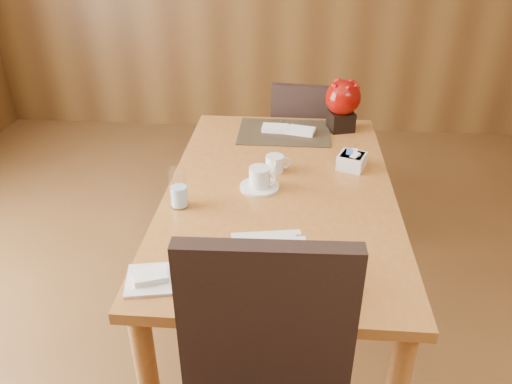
# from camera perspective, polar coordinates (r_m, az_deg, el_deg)

# --- Properties ---
(dining_table) EXTENTS (0.90, 1.50, 0.75)m
(dining_table) POSITION_cam_1_polar(r_m,az_deg,el_deg) (2.05, 2.70, -1.82)
(dining_table) COLOR #A4662D
(dining_table) RESTS_ON ground
(placemat_near) EXTENTS (0.45, 0.33, 0.01)m
(placemat_near) POSITION_cam_1_polar(r_m,az_deg,el_deg) (1.55, 2.00, -9.48)
(placemat_near) COLOR black
(placemat_near) RESTS_ON dining_table
(placemat_far) EXTENTS (0.45, 0.33, 0.01)m
(placemat_far) POSITION_cam_1_polar(r_m,az_deg,el_deg) (2.49, 3.24, 6.84)
(placemat_far) COLOR black
(placemat_far) RESTS_ON dining_table
(soup_setting) EXTENTS (0.29, 0.29, 0.10)m
(soup_setting) POSITION_cam_1_polar(r_m,az_deg,el_deg) (1.50, 1.57, -8.69)
(soup_setting) COLOR silver
(soup_setting) RESTS_ON dining_table
(coffee_cup) EXTENTS (0.16, 0.16, 0.09)m
(coffee_cup) POSITION_cam_1_polar(r_m,az_deg,el_deg) (1.98, 0.41, 1.46)
(coffee_cup) COLOR silver
(coffee_cup) RESTS_ON dining_table
(water_glass) EXTENTS (0.08, 0.08, 0.15)m
(water_glass) POSITION_cam_1_polar(r_m,az_deg,el_deg) (1.86, -8.85, 0.42)
(water_glass) COLOR white
(water_glass) RESTS_ON dining_table
(creamer_jug) EXTENTS (0.11, 0.11, 0.07)m
(creamer_jug) POSITION_cam_1_polar(r_m,az_deg,el_deg) (2.11, 2.14, 3.25)
(creamer_jug) COLOR silver
(creamer_jug) RESTS_ON dining_table
(sugar_caddy) EXTENTS (0.14, 0.14, 0.06)m
(sugar_caddy) POSITION_cam_1_polar(r_m,az_deg,el_deg) (2.17, 10.89, 3.49)
(sugar_caddy) COLOR silver
(sugar_caddy) RESTS_ON dining_table
(berry_decor) EXTENTS (0.17, 0.17, 0.25)m
(berry_decor) POSITION_cam_1_polar(r_m,az_deg,el_deg) (2.51, 9.87, 10.07)
(berry_decor) COLOR black
(berry_decor) RESTS_ON dining_table
(napkins_far) EXTENTS (0.27, 0.13, 0.02)m
(napkins_far) POSITION_cam_1_polar(r_m,az_deg,el_deg) (2.49, 3.91, 7.12)
(napkins_far) COLOR white
(napkins_far) RESTS_ON dining_table
(bread_plate) EXTENTS (0.17, 0.17, 0.01)m
(bread_plate) POSITION_cam_1_polar(r_m,az_deg,el_deg) (1.56, -11.88, -9.76)
(bread_plate) COLOR silver
(bread_plate) RESTS_ON dining_table
(far_chair) EXTENTS (0.46, 0.46, 0.90)m
(far_chair) POSITION_cam_1_polar(r_m,az_deg,el_deg) (2.94, 5.91, 5.33)
(far_chair) COLOR black
(far_chair) RESTS_ON ground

